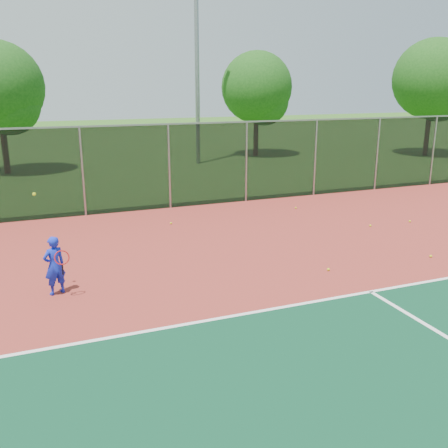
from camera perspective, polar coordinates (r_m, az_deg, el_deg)
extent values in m
plane|color=#2B5B1A|center=(8.17, 17.99, -17.46)|extent=(120.00, 120.00, 0.00)
cube|color=#9C3227|center=(9.56, 10.35, -11.69)|extent=(30.00, 20.00, 0.02)
cube|color=white|center=(11.35, 16.42, -7.43)|extent=(22.00, 0.10, 0.00)
cube|color=black|center=(17.99, -6.28, 6.52)|extent=(30.00, 0.04, 3.00)
cube|color=gray|center=(17.81, -6.42, 11.29)|extent=(30.00, 0.06, 0.06)
imported|color=#1528CC|center=(11.19, -18.82, -4.51)|extent=(0.55, 0.47, 1.28)
cylinder|color=black|center=(10.96, -17.95, -4.99)|extent=(0.03, 0.15, 0.27)
torus|color=#A51414|center=(10.77, -18.05, -3.67)|extent=(0.30, 0.13, 0.29)
sphere|color=#C8D018|center=(10.87, -20.87, 3.21)|extent=(0.07, 0.07, 0.07)
sphere|color=#C8D018|center=(14.05, 22.56, -3.41)|extent=(0.07, 0.07, 0.07)
sphere|color=#C8D018|center=(16.10, -6.08, 0.10)|extent=(0.07, 0.07, 0.07)
sphere|color=#C8D018|center=(12.33, 11.84, -5.10)|extent=(0.07, 0.07, 0.07)
sphere|color=#C8D018|center=(17.33, 20.48, 0.30)|extent=(0.07, 0.07, 0.07)
sphere|color=#C8D018|center=(16.41, 16.39, -0.17)|extent=(0.07, 0.07, 0.07)
sphere|color=#C8D018|center=(18.18, 8.20, 1.84)|extent=(0.07, 0.07, 0.07)
cylinder|color=gray|center=(28.38, -3.11, 18.42)|extent=(0.24, 0.24, 11.42)
cylinder|color=#341E13|center=(27.49, -23.74, 7.86)|extent=(0.30, 0.30, 2.46)
sphere|color=#174612|center=(27.01, -23.41, 12.47)|extent=(3.01, 3.01, 3.01)
cylinder|color=#341E13|center=(31.66, 3.67, 9.98)|extent=(0.30, 0.30, 2.42)
sphere|color=#174612|center=(31.51, 3.76, 15.34)|extent=(4.31, 4.31, 4.31)
sphere|color=#174612|center=(31.42, 4.66, 13.85)|extent=(2.96, 2.96, 2.96)
cylinder|color=#341E13|center=(34.17, 22.20, 9.53)|extent=(0.30, 0.30, 2.71)
sphere|color=#174612|center=(34.04, 22.79, 15.06)|extent=(4.82, 4.82, 4.82)
sphere|color=#174612|center=(34.10, 23.48, 13.46)|extent=(3.31, 3.31, 3.31)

